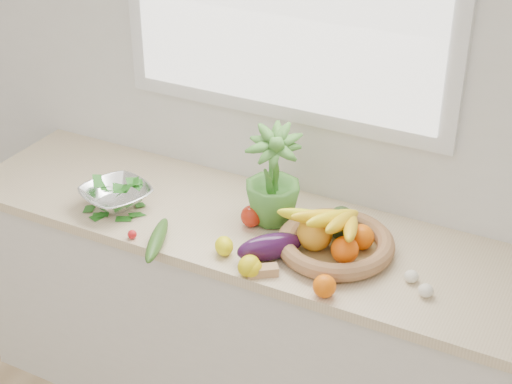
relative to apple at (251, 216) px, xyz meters
The scene contains 18 objects.
back_wall 0.52m from the apple, 95.09° to the left, with size 4.50×0.02×2.70m, color white.
counter_cabinet 0.51m from the apple, 155.76° to the left, with size 2.20×0.58×0.86m, color silver.
countertop 0.07m from the apple, 155.76° to the left, with size 2.24×0.62×0.04m, color beige.
orange_loose 0.47m from the apple, 33.26° to the right, with size 0.07×0.07×0.07m, color #F46507.
lemon_a 0.30m from the apple, 61.71° to the right, with size 0.06×0.07×0.06m, color yellow.
lemon_b 0.30m from the apple, 64.06° to the right, with size 0.07×0.09×0.07m, color yellow.
lemon_c 0.20m from the apple, 90.04° to the right, with size 0.06×0.08×0.06m, color #F8EE0D.
apple is the anchor object (origin of this frame).
ginger 0.30m from the apple, 55.34° to the right, with size 0.10×0.04×0.03m, color tan.
garlic_a 0.37m from the apple, ahead, with size 0.05×0.05×0.05m, color beige.
garlic_b 0.62m from the apple, ahead, with size 0.05×0.05×0.04m, color white.
garlic_c 0.69m from the apple, ahead, with size 0.05×0.05×0.04m, color white.
eggplant 0.22m from the apple, 45.82° to the right, with size 0.09×0.23×0.09m, color #2F0E36.
cucumber 0.35m from the apple, 130.58° to the right, with size 0.05×0.28×0.05m, color #2A5117.
radish 0.43m from the apple, 141.29° to the right, with size 0.03×0.03×0.03m, color red.
potted_herb 0.17m from the apple, 49.12° to the left, with size 0.20×0.20×0.36m, color #43832F.
fruit_basket 0.33m from the apple, ahead, with size 0.52×0.52×0.20m.
colander_with_spinach 0.52m from the apple, 166.76° to the right, with size 0.32×0.32×0.13m.
Camera 1 is at (1.14, -0.17, 2.43)m, focal length 55.00 mm.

